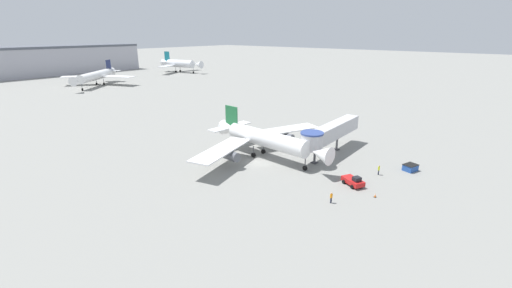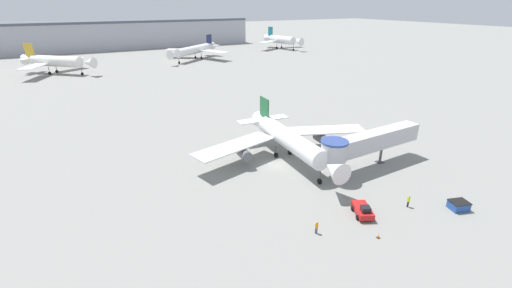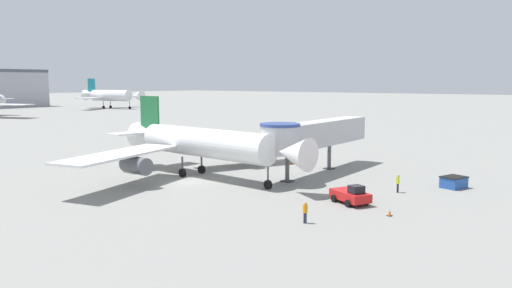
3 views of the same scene
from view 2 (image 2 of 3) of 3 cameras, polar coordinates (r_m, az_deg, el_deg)
ground_plane at (r=57.12m, az=3.41°, el=-3.49°), size 800.00×800.00×0.00m
main_airplane at (r=57.85m, az=5.33°, el=0.79°), size 33.05×26.13×8.67m
jet_bridge at (r=56.78m, az=17.75°, el=0.23°), size 20.19×4.10×6.19m
pushback_tug_red at (r=46.08m, az=17.40°, el=-10.47°), size 3.26×4.11×1.71m
service_container_blue at (r=52.43m, az=30.70°, el=-8.78°), size 2.77×2.47×1.15m
traffic_cone_apron_front at (r=42.98m, az=19.72°, el=-14.19°), size 0.37×0.37×0.62m
traffic_cone_near_nose at (r=47.88m, az=17.01°, el=-9.66°), size 0.41×0.41×0.68m
traffic_cone_starboard_wing at (r=64.83m, az=16.51°, el=-0.80°), size 0.45×0.45×0.74m
ground_crew_marshaller at (r=49.71m, az=24.09°, el=-8.57°), size 0.34×0.23×1.74m
ground_crew_wing_walker at (r=41.49m, az=10.06°, el=-13.39°), size 0.35×0.26×1.64m
background_jet_navy_tail at (r=167.32m, az=-10.13°, el=15.22°), size 31.55×28.39×10.22m
background_jet_gold_tail at (r=150.03m, az=-30.47°, el=11.82°), size 25.74×25.25×10.88m
background_jet_teal_tail at (r=204.21m, az=4.27°, el=16.95°), size 31.15×28.97×11.64m
terminal_building at (r=219.53m, az=-25.52°, el=16.02°), size 179.53×22.76×15.45m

